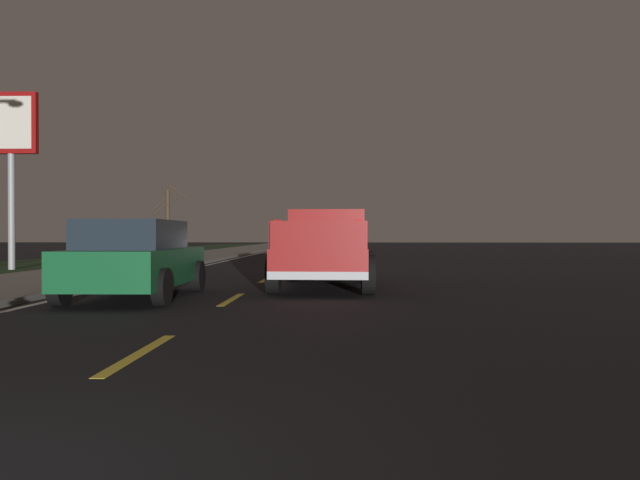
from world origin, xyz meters
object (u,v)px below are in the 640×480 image
object	(u,v)px
pickup_truck	(327,249)
sedan_green	(135,259)
sedan_white	(330,244)
gas_price_sign	(11,137)
bare_tree_far	(168,218)

from	to	relation	value
pickup_truck	sedan_green	bearing A→B (deg)	130.24
sedan_white	gas_price_sign	xyz separation A→B (m)	(-11.16, 11.23, 3.96)
pickup_truck	bare_tree_far	xyz separation A→B (m)	(26.27, 11.05, 1.42)
pickup_truck	sedan_white	size ratio (longest dim) A/B	1.24
sedan_green	gas_price_sign	size ratio (longest dim) A/B	0.70
pickup_truck	gas_price_sign	xyz separation A→B (m)	(7.08, 11.48, 3.83)
sedan_white	bare_tree_far	distance (m)	13.55
sedan_green	bare_tree_far	world-z (taller)	bare_tree_far
sedan_white	bare_tree_far	size ratio (longest dim) A/B	0.96
gas_price_sign	sedan_white	bearing A→B (deg)	-45.20
pickup_truck	bare_tree_far	world-z (taller)	bare_tree_far
pickup_truck	gas_price_sign	distance (m)	14.02
pickup_truck	sedan_green	distance (m)	4.83
sedan_green	sedan_white	size ratio (longest dim) A/B	1.00
pickup_truck	sedan_green	xyz separation A→B (m)	(-3.12, 3.69, -0.13)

